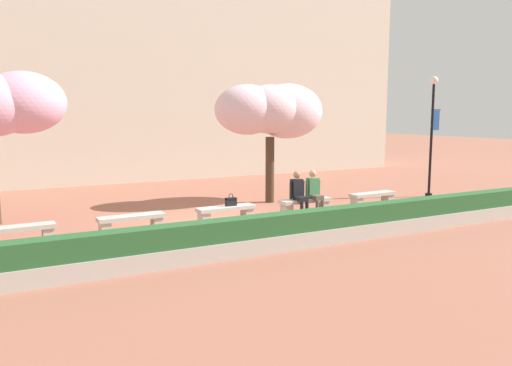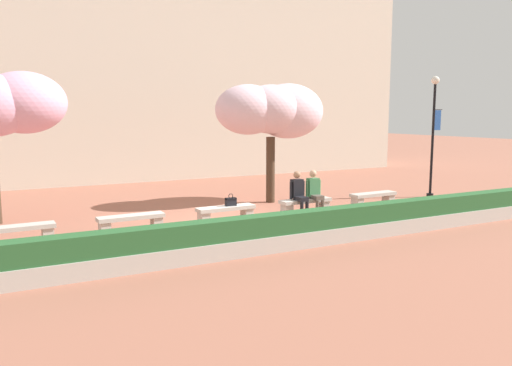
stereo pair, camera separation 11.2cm
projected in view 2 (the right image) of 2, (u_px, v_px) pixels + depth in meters
name	position (u px, v px, depth m)	size (l,w,h in m)	color
ground_plane	(226.00, 223.00, 13.59)	(100.00, 100.00, 0.00)	#9E604C
building_facade	(125.00, 68.00, 22.69)	(28.00, 4.00, 10.03)	beige
stone_bench_west_end	(17.00, 232.00, 11.19)	(1.65, 0.47, 0.45)	#BCB7AD
stone_bench_near_west	(131.00, 221.00, 12.37)	(1.65, 0.47, 0.45)	#BCB7AD
stone_bench_center	(226.00, 212.00, 13.55)	(1.65, 0.47, 0.45)	#BCB7AD
stone_bench_near_east	(305.00, 204.00, 14.73)	(1.65, 0.47, 0.45)	#BCB7AD
stone_bench_east_end	(373.00, 197.00, 15.91)	(1.65, 0.47, 0.45)	#BCB7AD
person_seated_left	(299.00, 192.00, 14.50)	(0.51, 0.69, 1.29)	black
person_seated_right	(315.00, 190.00, 14.76)	(0.51, 0.69, 1.29)	black
handbag	(231.00, 201.00, 13.60)	(0.30, 0.15, 0.34)	black
cherry_tree_main	(271.00, 111.00, 16.49)	(3.84, 2.18, 3.96)	#473323
lamp_post_with_banner	(433.00, 125.00, 17.53)	(0.54, 0.28, 4.25)	black
planter_hedge_foreground	(283.00, 232.00, 10.86)	(16.00, 0.50, 0.80)	#BCB7AD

